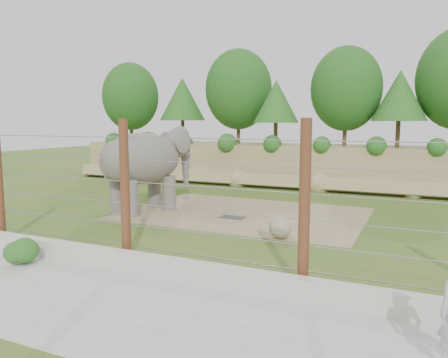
% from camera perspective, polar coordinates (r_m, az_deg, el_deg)
% --- Properties ---
extents(ground, '(90.00, 90.00, 0.00)m').
position_cam_1_polar(ground, '(16.39, -2.94, -6.37)').
color(ground, '#415F1F').
rests_on(ground, ground).
extents(back_embankment, '(30.00, 5.52, 8.77)m').
position_cam_1_polar(back_embankment, '(27.63, 10.51, 7.40)').
color(back_embankment, '#968058').
rests_on(back_embankment, ground).
extents(dirt_patch, '(10.00, 7.00, 0.02)m').
position_cam_1_polar(dirt_patch, '(18.84, 2.66, -4.53)').
color(dirt_patch, '#8C7B54').
rests_on(dirt_patch, ground).
extents(drain_grate, '(1.00, 0.60, 0.03)m').
position_cam_1_polar(drain_grate, '(17.98, 1.11, -5.02)').
color(drain_grate, '#262628').
rests_on(drain_grate, dirt_patch).
extents(elephant, '(3.53, 4.88, 3.63)m').
position_cam_1_polar(elephant, '(19.39, -10.58, 1.10)').
color(elephant, '#68615D').
rests_on(elephant, ground).
extents(stone_ball, '(0.77, 0.77, 0.77)m').
position_cam_1_polar(stone_ball, '(14.85, 7.38, -6.27)').
color(stone_ball, gray).
rests_on(stone_ball, dirt_patch).
extents(retaining_wall, '(26.00, 0.35, 0.50)m').
position_cam_1_polar(retaining_wall, '(12.28, -14.00, -10.10)').
color(retaining_wall, '#AFACA3').
rests_on(retaining_wall, ground).
extents(walkway, '(26.00, 4.00, 0.01)m').
position_cam_1_polar(walkway, '(10.97, -20.69, -13.88)').
color(walkway, '#AFACA3').
rests_on(walkway, ground).
extents(barrier_fence, '(20.26, 0.26, 4.00)m').
position_cam_1_polar(barrier_fence, '(12.27, -12.80, -1.69)').
color(barrier_fence, '#552413').
rests_on(barrier_fence, ground).
extents(walkway_shrub, '(0.72, 0.72, 0.72)m').
position_cam_1_polar(walkway_shrub, '(13.47, -24.99, -8.49)').
color(walkway_shrub, '#1E621C').
rests_on(walkway_shrub, walkway).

